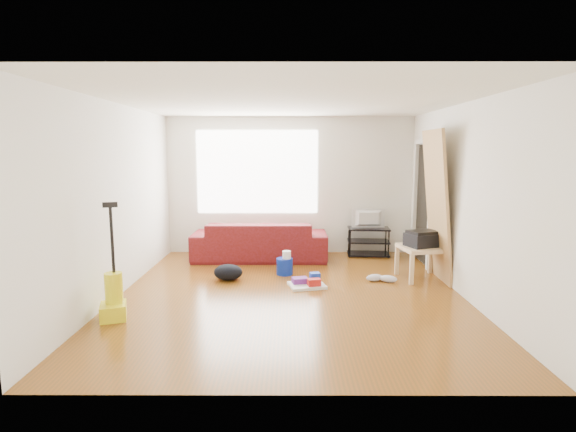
{
  "coord_description": "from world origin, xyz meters",
  "views": [
    {
      "loc": [
        -0.01,
        -5.75,
        1.88
      ],
      "look_at": [
        -0.03,
        0.6,
        0.96
      ],
      "focal_mm": 28.0,
      "sensor_mm": 36.0,
      "label": 1
    }
  ],
  "objects_px": {
    "tv_stand": "(368,241)",
    "cleaning_tray": "(308,283)",
    "sofa": "(260,259)",
    "side_table": "(422,251)",
    "bucket": "(285,274)",
    "backpack": "(228,280)",
    "vacuum": "(113,297)"
  },
  "relations": [
    {
      "from": "bucket",
      "to": "backpack",
      "type": "bearing_deg",
      "value": -159.86
    },
    {
      "from": "tv_stand",
      "to": "bucket",
      "type": "distance_m",
      "value": 1.98
    },
    {
      "from": "bucket",
      "to": "backpack",
      "type": "height_order",
      "value": "bucket"
    },
    {
      "from": "sofa",
      "to": "side_table",
      "type": "relative_size",
      "value": 3.4
    },
    {
      "from": "tv_stand",
      "to": "cleaning_tray",
      "type": "height_order",
      "value": "tv_stand"
    },
    {
      "from": "tv_stand",
      "to": "sofa",
      "type": "bearing_deg",
      "value": -168.14
    },
    {
      "from": "vacuum",
      "to": "tv_stand",
      "type": "bearing_deg",
      "value": 23.8
    },
    {
      "from": "tv_stand",
      "to": "side_table",
      "type": "distance_m",
      "value": 1.58
    },
    {
      "from": "sofa",
      "to": "tv_stand",
      "type": "xyz_separation_m",
      "value": [
        1.94,
        0.27,
        0.26
      ]
    },
    {
      "from": "backpack",
      "to": "cleaning_tray",
      "type": "bearing_deg",
      "value": -14.37
    },
    {
      "from": "tv_stand",
      "to": "cleaning_tray",
      "type": "xyz_separation_m",
      "value": [
        -1.17,
        -1.88,
        -0.21
      ]
    },
    {
      "from": "tv_stand",
      "to": "backpack",
      "type": "height_order",
      "value": "tv_stand"
    },
    {
      "from": "vacuum",
      "to": "sofa",
      "type": "bearing_deg",
      "value": 44.07
    },
    {
      "from": "cleaning_tray",
      "to": "sofa",
      "type": "bearing_deg",
      "value": 115.6
    },
    {
      "from": "side_table",
      "to": "cleaning_tray",
      "type": "relative_size",
      "value": 1.22
    },
    {
      "from": "tv_stand",
      "to": "backpack",
      "type": "relative_size",
      "value": 1.82
    },
    {
      "from": "sofa",
      "to": "backpack",
      "type": "relative_size",
      "value": 5.49
    },
    {
      "from": "bucket",
      "to": "backpack",
      "type": "xyz_separation_m",
      "value": [
        -0.83,
        -0.3,
        0.0
      ]
    },
    {
      "from": "bucket",
      "to": "backpack",
      "type": "distance_m",
      "value": 0.88
    },
    {
      "from": "vacuum",
      "to": "backpack",
      "type": "bearing_deg",
      "value": 36.21
    },
    {
      "from": "sofa",
      "to": "cleaning_tray",
      "type": "distance_m",
      "value": 1.79
    },
    {
      "from": "cleaning_tray",
      "to": "backpack",
      "type": "bearing_deg",
      "value": 164.67
    },
    {
      "from": "bucket",
      "to": "cleaning_tray",
      "type": "distance_m",
      "value": 0.71
    },
    {
      "from": "side_table",
      "to": "vacuum",
      "type": "height_order",
      "value": "vacuum"
    },
    {
      "from": "sofa",
      "to": "side_table",
      "type": "distance_m",
      "value": 2.79
    },
    {
      "from": "bucket",
      "to": "vacuum",
      "type": "relative_size",
      "value": 0.19
    },
    {
      "from": "sofa",
      "to": "bucket",
      "type": "distance_m",
      "value": 1.09
    },
    {
      "from": "cleaning_tray",
      "to": "vacuum",
      "type": "bearing_deg",
      "value": -151.66
    },
    {
      "from": "bucket",
      "to": "cleaning_tray",
      "type": "relative_size",
      "value": 0.45
    },
    {
      "from": "side_table",
      "to": "bucket",
      "type": "bearing_deg",
      "value": 173.77
    },
    {
      "from": "side_table",
      "to": "cleaning_tray",
      "type": "bearing_deg",
      "value": -166.79
    },
    {
      "from": "sofa",
      "to": "bucket",
      "type": "bearing_deg",
      "value": 114.01
    }
  ]
}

